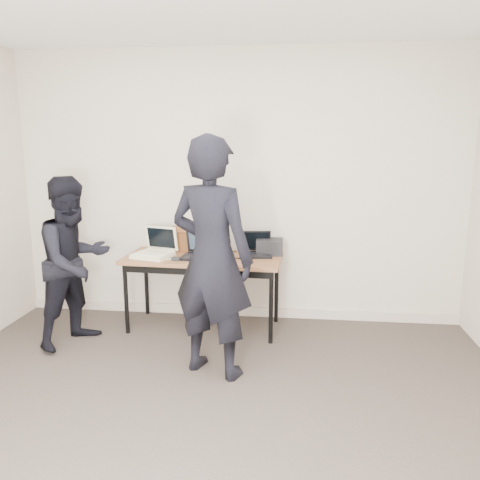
# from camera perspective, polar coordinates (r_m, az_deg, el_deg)

# --- Properties ---
(room) EXTENTS (4.60, 4.60, 2.80)m
(room) POSITION_cam_1_polar(r_m,az_deg,el_deg) (2.52, -6.36, 1.51)
(room) COLOR #3B332D
(room) RESTS_ON ground
(desk) EXTENTS (1.53, 0.73, 0.72)m
(desk) POSITION_cam_1_polar(r_m,az_deg,el_deg) (4.52, -4.56, -2.79)
(desk) COLOR brown
(desk) RESTS_ON ground
(laptop_beige) EXTENTS (0.42, 0.42, 0.28)m
(laptop_beige) POSITION_cam_1_polar(r_m,az_deg,el_deg) (4.57, -10.32, -1.30)
(laptop_beige) COLOR beige
(laptop_beige) RESTS_ON desk
(laptop_center) EXTENTS (0.37, 0.36, 0.26)m
(laptop_center) POSITION_cam_1_polar(r_m,az_deg,el_deg) (4.48, -4.78, -1.35)
(laptop_center) COLOR black
(laptop_center) RESTS_ON desk
(laptop_right) EXTENTS (0.34, 0.33, 0.23)m
(laptop_right) POSITION_cam_1_polar(r_m,az_deg,el_deg) (4.55, 1.87, -1.20)
(laptop_right) COLOR black
(laptop_right) RESTS_ON desk
(leather_satchel) EXTENTS (0.38, 0.22, 0.25)m
(leather_satchel) POSITION_cam_1_polar(r_m,az_deg,el_deg) (4.73, -6.21, 0.16)
(leather_satchel) COLOR brown
(leather_satchel) RESTS_ON desk
(tissue) EXTENTS (0.14, 0.11, 0.08)m
(tissue) POSITION_cam_1_polar(r_m,az_deg,el_deg) (4.70, -5.88, 2.03)
(tissue) COLOR white
(tissue) RESTS_ON leather_satchel
(equipment_box) EXTENTS (0.26, 0.23, 0.15)m
(equipment_box) POSITION_cam_1_polar(r_m,az_deg,el_deg) (4.60, 3.61, -0.81)
(equipment_box) COLOR black
(equipment_box) RESTS_ON desk
(power_brick) EXTENTS (0.08, 0.06, 0.03)m
(power_brick) POSITION_cam_1_polar(r_m,az_deg,el_deg) (4.39, -7.80, -2.31)
(power_brick) COLOR black
(power_brick) RESTS_ON desk
(cables) EXTENTS (1.16, 0.43, 0.01)m
(cables) POSITION_cam_1_polar(r_m,az_deg,el_deg) (4.49, -3.98, -2.03)
(cables) COLOR black
(cables) RESTS_ON desk
(person_typist) EXTENTS (0.79, 0.65, 1.86)m
(person_typist) POSITION_cam_1_polar(r_m,az_deg,el_deg) (3.57, -3.46, -2.27)
(person_typist) COLOR black
(person_typist) RESTS_ON ground
(person_observer) EXTENTS (0.85, 0.92, 1.51)m
(person_observer) POSITION_cam_1_polar(r_m,az_deg,el_deg) (4.41, -19.51, -2.51)
(person_observer) COLOR black
(person_observer) RESTS_ON ground
(baseboard) EXTENTS (4.50, 0.03, 0.10)m
(baseboard) POSITION_cam_1_polar(r_m,az_deg,el_deg) (5.00, -0.33, -8.62)
(baseboard) COLOR #B8AB99
(baseboard) RESTS_ON ground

